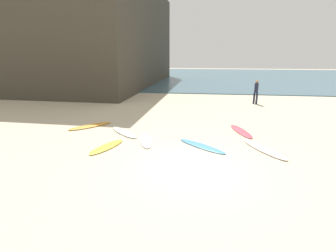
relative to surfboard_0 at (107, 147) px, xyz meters
name	(u,v)px	position (x,y,z in m)	size (l,w,h in m)	color
ground_plane	(191,167)	(3.52, -1.40, -0.03)	(120.00, 120.00, 0.00)	beige
ocean_water	(200,76)	(3.52, 34.61, 0.01)	(120.00, 40.00, 0.08)	#426675
coastal_headland	(40,37)	(-16.63, 21.60, 5.67)	(29.21, 24.14, 11.40)	#3D382D
surfboard_0	(107,147)	(0.00, 0.00, 0.00)	(0.55, 1.92, 0.07)	yellow
surfboard_1	(201,146)	(3.85, 0.62, 0.00)	(0.49, 2.37, 0.07)	#4F96DB
surfboard_2	(124,132)	(0.12, 1.98, 0.01)	(0.52, 2.25, 0.08)	silver
surfboard_3	(241,131)	(5.78, 2.92, 0.00)	(0.51, 2.27, 0.07)	#E04A5C
surfboard_4	(146,140)	(1.40, 1.01, 0.00)	(0.52, 2.05, 0.07)	white
surfboard_5	(90,126)	(-1.98, 2.79, 0.01)	(0.57, 2.32, 0.08)	gold
surfboard_6	(264,149)	(6.32, 0.58, 0.01)	(0.56, 2.42, 0.08)	#F5E0CF
beachgoer_near	(256,91)	(7.89, 10.35, 0.98)	(0.37, 0.37, 1.81)	#191E33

